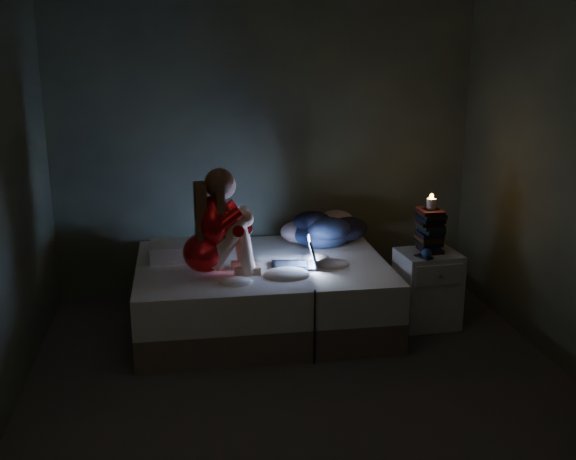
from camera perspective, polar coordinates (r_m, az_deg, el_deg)
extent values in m
cube|color=#443E3B|center=(4.55, 1.41, -13.27)|extent=(3.60, 3.80, 0.02)
cube|color=#32362E|center=(5.95, -1.88, 6.94)|extent=(3.60, 0.02, 2.60)
cube|color=#32362E|center=(2.32, 10.33, -7.03)|extent=(3.60, 0.02, 2.60)
cube|color=silver|center=(5.44, -8.98, -1.72)|extent=(0.45, 0.32, 0.13)
cube|color=silver|center=(5.53, 11.43, -4.76)|extent=(0.47, 0.43, 0.59)
cylinder|color=beige|center=(5.37, 11.77, 2.11)|extent=(0.07, 0.07, 0.08)
cube|color=black|center=(5.30, 11.05, -2.18)|extent=(0.12, 0.16, 0.01)
sphere|color=navy|center=(5.27, 11.29, -1.90)|extent=(0.08, 0.08, 0.08)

